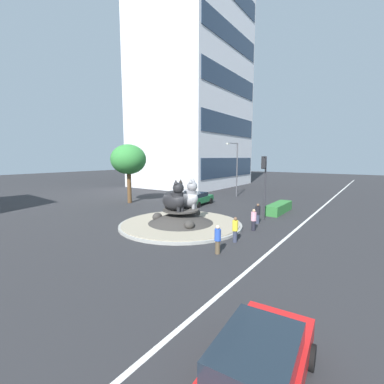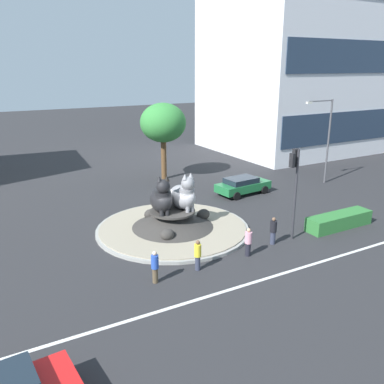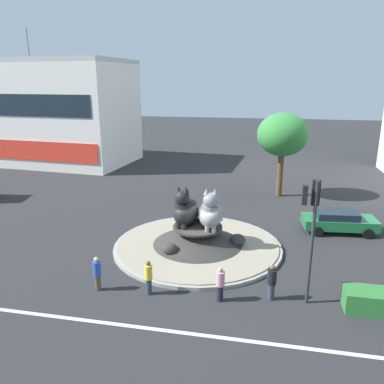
{
  "view_description": "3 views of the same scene",
  "coord_description": "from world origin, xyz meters",
  "views": [
    {
      "loc": [
        -15.86,
        -12.4,
        5.32
      ],
      "look_at": [
        2.92,
        1.0,
        2.26
      ],
      "focal_mm": 24.61,
      "sensor_mm": 36.0,
      "label": 1
    },
    {
      "loc": [
        -10.47,
        -21.35,
        9.85
      ],
      "look_at": [
        1.77,
        0.73,
        2.03
      ],
      "focal_mm": 38.22,
      "sensor_mm": 36.0,
      "label": 2
    },
    {
      "loc": [
        3.6,
        -19.7,
        9.17
      ],
      "look_at": [
        -0.67,
        1.72,
        2.78
      ],
      "focal_mm": 35.6,
      "sensor_mm": 36.0,
      "label": 3
    }
  ],
  "objects": [
    {
      "name": "traffic_light_mast",
      "position": [
        5.53,
        -4.55,
        3.94
      ],
      "size": [
        0.71,
        0.55,
        5.4
      ],
      "rotation": [
        0.0,
        0.0,
        1.61
      ],
      "color": "#2D2D33",
      "rests_on": "ground"
    },
    {
      "name": "pedestrian_pink_shirt",
      "position": [
        1.94,
        -5.21,
        0.83
      ],
      "size": [
        0.39,
        0.39,
        1.6
      ],
      "rotation": [
        0.0,
        0.0,
        2.56
      ],
      "color": "black",
      "rests_on": "ground"
    },
    {
      "name": "cat_statue_grey",
      "position": [
        0.72,
        -0.08,
        2.18
      ],
      "size": [
        1.67,
        2.52,
        2.39
      ],
      "rotation": [
        0.0,
        0.0,
        -1.39
      ],
      "color": "gray",
      "rests_on": "roundabout_island"
    },
    {
      "name": "ground_plane",
      "position": [
        0.0,
        0.0,
        0.0
      ],
      "size": [
        160.0,
        160.0,
        0.0
      ],
      "primitive_type": "plane",
      "color": "#28282B"
    },
    {
      "name": "pedestrian_yellow_shirt",
      "position": [
        -1.23,
        -5.29,
        0.85
      ],
      "size": [
        0.35,
        0.35,
        1.62
      ],
      "rotation": [
        0.0,
        0.0,
        1.83
      ],
      "color": "#33384C",
      "rests_on": "ground"
    },
    {
      "name": "roundabout_island",
      "position": [
        0.0,
        0.0,
        0.5
      ],
      "size": [
        9.52,
        9.52,
        1.31
      ],
      "color": "gray",
      "rests_on": "ground"
    },
    {
      "name": "cat_statue_black",
      "position": [
        -0.7,
        0.04,
        2.19
      ],
      "size": [
        1.91,
        2.5,
        2.41
      ],
      "rotation": [
        0.0,
        0.0,
        -1.75
      ],
      "color": "black",
      "rests_on": "roundabout_island"
    },
    {
      "name": "lane_centreline",
      "position": [
        0.0,
        -7.68,
        0.0
      ],
      "size": [
        112.0,
        0.2,
        0.01
      ],
      "primitive_type": "cube",
      "color": "silver",
      "rests_on": "ground"
    },
    {
      "name": "streetlight_arm",
      "position": [
        16.18,
        3.28,
        4.27
      ],
      "size": [
        2.8,
        0.32,
        7.21
      ],
      "rotation": [
        0.0,
        0.0,
        3.09
      ],
      "color": "#4C4C51",
      "rests_on": "ground"
    },
    {
      "name": "clipped_hedge_strip",
      "position": [
        9.43,
        -4.71,
        0.45
      ],
      "size": [
        4.72,
        1.2,
        0.9
      ],
      "primitive_type": "cube",
      "color": "#2D7033",
      "rests_on": "ground"
    },
    {
      "name": "broadleaf_tree_behind_island",
      "position": [
        4.75,
        11.32,
        5.04
      ],
      "size": [
        4.04,
        4.04,
        6.8
      ],
      "color": "brown",
      "rests_on": "ground"
    },
    {
      "name": "pedestrian_black_shirt",
      "position": [
        4.11,
        -4.66,
        0.85
      ],
      "size": [
        0.39,
        0.39,
        1.63
      ],
      "rotation": [
        0.0,
        0.0,
        3.29
      ],
      "color": "#33384C",
      "rests_on": "ground"
    },
    {
      "name": "sedan_on_far_lane",
      "position": [
        8.24,
        4.05,
        0.75
      ],
      "size": [
        4.59,
        2.41,
        1.38
      ],
      "rotation": [
        0.0,
        0.0,
        0.09
      ],
      "color": "#1E6B38",
      "rests_on": "ground"
    },
    {
      "name": "pedestrian_blue_shirt",
      "position": [
        -3.62,
        -5.41,
        0.85
      ],
      "size": [
        0.36,
        0.36,
        1.63
      ],
      "rotation": [
        0.0,
        0.0,
        6.23
      ],
      "color": "brown",
      "rests_on": "ground"
    }
  ]
}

